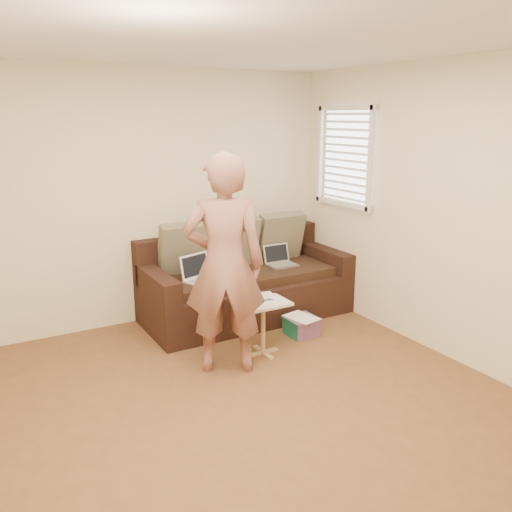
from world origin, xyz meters
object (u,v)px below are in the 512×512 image
(laptop_white, at_px, (205,281))
(drinking_glass, at_px, (248,295))
(laptop_silver, at_px, (283,266))
(person, at_px, (224,265))
(striped_box, at_px, (301,326))
(sofa, at_px, (247,279))
(side_table, at_px, (263,328))

(laptop_white, xyz_separation_m, drinking_glass, (0.11, -0.70, 0.04))
(laptop_silver, distance_m, drinking_glass, 1.17)
(person, xyz_separation_m, striped_box, (0.98, 0.28, -0.84))
(drinking_glass, bearing_deg, laptop_white, 98.57)
(sofa, relative_size, laptop_silver, 6.93)
(laptop_white, height_order, striped_box, laptop_white)
(sofa, bearing_deg, laptop_white, -167.76)
(person, bearing_deg, laptop_silver, -115.08)
(drinking_glass, xyz_separation_m, striped_box, (0.67, 0.10, -0.47))
(drinking_glass, bearing_deg, person, -150.87)
(sofa, relative_size, drinking_glass, 18.33)
(laptop_white, bearing_deg, drinking_glass, -100.21)
(side_table, xyz_separation_m, striped_box, (0.55, 0.18, -0.16))
(laptop_silver, relative_size, side_table, 0.63)
(side_table, distance_m, drinking_glass, 0.34)
(laptop_white, relative_size, side_table, 0.73)
(laptop_silver, bearing_deg, sofa, 174.53)
(laptop_silver, relative_size, drinking_glass, 2.64)
(laptop_white, distance_m, striped_box, 1.07)
(laptop_silver, distance_m, laptop_white, 0.98)
(person, height_order, drinking_glass, person)
(sofa, height_order, person, person)
(sofa, bearing_deg, person, -127.23)
(sofa, relative_size, person, 1.18)
(sofa, relative_size, striped_box, 7.37)
(sofa, xyz_separation_m, person, (-0.75, -0.99, 0.51))
(side_table, relative_size, striped_box, 1.68)
(side_table, bearing_deg, sofa, 70.16)
(person, relative_size, drinking_glass, 15.53)
(sofa, distance_m, person, 1.34)
(person, distance_m, side_table, 0.81)
(person, bearing_deg, side_table, -141.35)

